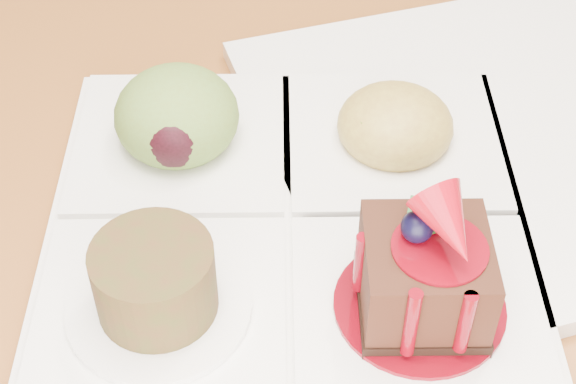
{
  "coord_description": "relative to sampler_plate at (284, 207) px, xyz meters",
  "views": [
    {
      "loc": [
        -0.17,
        -0.69,
        1.11
      ],
      "look_at": [
        -0.16,
        -0.37,
        0.79
      ],
      "focal_mm": 55.0,
      "sensor_mm": 36.0,
      "label": 1
    }
  ],
  "objects": [
    {
      "name": "sampler_plate",
      "position": [
        0.0,
        0.0,
        0.0
      ],
      "size": [
        0.26,
        0.26,
        0.1
      ],
      "rotation": [
        0.0,
        0.0,
        -0.01
      ],
      "color": "white",
      "rests_on": "dining_table"
    },
    {
      "name": "second_plate",
      "position": [
        0.13,
        0.07,
        -0.01
      ],
      "size": [
        0.34,
        0.34,
        0.01
      ],
      "primitive_type": "cube",
      "rotation": [
        0.0,
        0.0,
        0.28
      ],
      "color": "white",
      "rests_on": "dining_table"
    }
  ]
}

